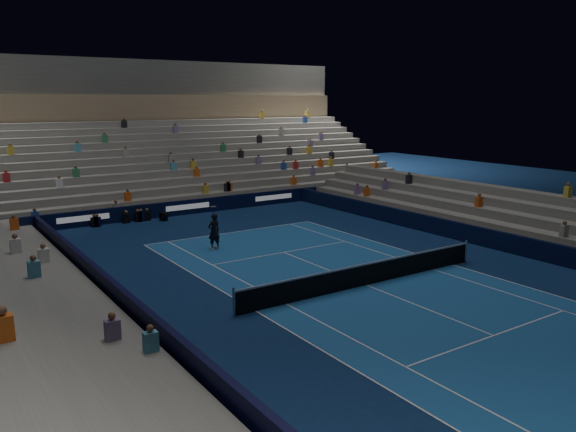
# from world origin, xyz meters

# --- Properties ---
(ground) EXTENTS (90.00, 90.00, 0.00)m
(ground) POSITION_xyz_m (0.00, 0.00, 0.00)
(ground) COLOR #0C2149
(ground) RESTS_ON ground
(court_surface) EXTENTS (10.97, 23.77, 0.01)m
(court_surface) POSITION_xyz_m (0.00, 0.00, 0.01)
(court_surface) COLOR #1B5395
(court_surface) RESTS_ON ground
(sponsor_barrier_far) EXTENTS (44.00, 0.25, 1.00)m
(sponsor_barrier_far) POSITION_xyz_m (0.00, 18.50, 0.50)
(sponsor_barrier_far) COLOR black
(sponsor_barrier_far) RESTS_ON ground
(sponsor_barrier_east) EXTENTS (0.25, 37.00, 1.00)m
(sponsor_barrier_east) POSITION_xyz_m (9.70, 0.00, 0.50)
(sponsor_barrier_east) COLOR black
(sponsor_barrier_east) RESTS_ON ground
(sponsor_barrier_west) EXTENTS (0.25, 37.00, 1.00)m
(sponsor_barrier_west) POSITION_xyz_m (-9.70, 0.00, 0.50)
(sponsor_barrier_west) COLOR black
(sponsor_barrier_west) RESTS_ON ground
(grandstand_main) EXTENTS (44.00, 15.20, 11.20)m
(grandstand_main) POSITION_xyz_m (0.00, 27.90, 3.38)
(grandstand_main) COLOR slate
(grandstand_main) RESTS_ON ground
(grandstand_east) EXTENTS (5.00, 37.00, 2.50)m
(grandstand_east) POSITION_xyz_m (13.17, 0.00, 0.92)
(grandstand_east) COLOR slate
(grandstand_east) RESTS_ON ground
(grandstand_west) EXTENTS (5.00, 37.00, 2.50)m
(grandstand_west) POSITION_xyz_m (-13.17, 0.00, 0.92)
(grandstand_west) COLOR slate
(grandstand_west) RESTS_ON ground
(tennis_net) EXTENTS (12.90, 0.10, 1.10)m
(tennis_net) POSITION_xyz_m (0.00, 0.00, 0.50)
(tennis_net) COLOR #B2B2B7
(tennis_net) RESTS_ON ground
(tennis_player) EXTENTS (0.74, 0.52, 1.92)m
(tennis_player) POSITION_xyz_m (-2.68, 9.01, 0.96)
(tennis_player) COLOR black
(tennis_player) RESTS_ON ground
(broadcast_camera) EXTENTS (0.41, 0.85, 0.54)m
(broadcast_camera) POSITION_xyz_m (-2.15, 17.42, 0.28)
(broadcast_camera) COLOR black
(broadcast_camera) RESTS_ON ground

